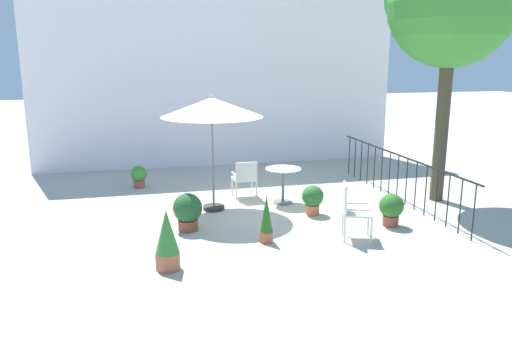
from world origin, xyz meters
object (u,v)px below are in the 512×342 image
potted_plant_1 (167,240)px  potted_plant_2 (188,210)px  potted_plant_4 (266,220)px  cafe_table_0 (283,179)px  potted_plant_0 (391,208)px  shade_tree (453,4)px  patio_chair_0 (352,208)px  patio_chair_1 (245,177)px  patio_umbrella_0 (212,108)px  potted_plant_3 (313,198)px  potted_plant_5 (139,176)px

potted_plant_1 → potted_plant_2: bearing=74.1°
potted_plant_4 → cafe_table_0: bearing=66.7°
cafe_table_0 → potted_plant_4: potted_plant_4 is taller
cafe_table_0 → potted_plant_0: (1.52, -1.90, -0.19)m
shade_tree → cafe_table_0: size_ratio=7.12×
patio_chair_0 → potted_plant_4: (-1.46, 0.18, -0.15)m
cafe_table_0 → patio_chair_1: bearing=142.1°
potted_plant_0 → potted_plant_4: size_ratio=0.75×
cafe_table_0 → potted_plant_2: bearing=-149.8°
patio_chair_0 → potted_plant_2: 2.90m
shade_tree → patio_chair_1: shade_tree is taller
patio_chair_0 → patio_chair_1: bearing=113.1°
shade_tree → potted_plant_0: size_ratio=8.82×
patio_umbrella_0 → potted_plant_3: size_ratio=3.94×
patio_chair_0 → potted_plant_2: bearing=157.9°
potted_plant_2 → patio_chair_0: bearing=-22.1°
patio_umbrella_0 → potted_plant_3: 2.66m
shade_tree → potted_plant_2: bearing=-172.4°
potted_plant_4 → shade_tree: bearing=20.9°
patio_umbrella_0 → patio_chair_1: (0.81, 0.68, -1.58)m
potted_plant_0 → potted_plant_2: size_ratio=0.89×
patio_chair_1 → potted_plant_5: size_ratio=1.61×
potted_plant_1 → potted_plant_4: (1.69, 0.73, -0.06)m
cafe_table_0 → patio_chair_1: size_ratio=0.90×
potted_plant_1 → patio_umbrella_0: bearing=68.2°
patio_umbrella_0 → patio_chair_1: size_ratio=2.79×
patio_umbrella_0 → cafe_table_0: size_ratio=3.09×
shade_tree → patio_umbrella_0: (-4.90, 0.39, -2.03)m
shade_tree → potted_plant_5: bearing=157.9°
cafe_table_0 → patio_chair_0: bearing=-77.4°
potted_plant_2 → shade_tree: bearing=7.6°
patio_umbrella_0 → cafe_table_0: 2.16m
potted_plant_1 → potted_plant_3: 3.58m
potted_plant_0 → potted_plant_2: potted_plant_2 is taller
cafe_table_0 → potted_plant_1: bearing=-132.1°
potted_plant_0 → potted_plant_5: 5.99m
patio_chair_0 → potted_plant_3: size_ratio=1.64×
patio_chair_1 → potted_plant_1: potted_plant_1 is taller
cafe_table_0 → potted_plant_5: cafe_table_0 is taller
cafe_table_0 → patio_chair_1: (-0.71, 0.55, -0.04)m
potted_plant_3 → patio_umbrella_0: bearing=157.1°
patio_chair_0 → potted_plant_3: 1.46m
potted_plant_0 → potted_plant_1: size_ratio=0.67×
cafe_table_0 → potted_plant_0: size_ratio=1.24×
shade_tree → potted_plant_5: (-6.36, 2.58, -3.82)m
patio_umbrella_0 → potted_plant_4: bearing=-74.2°
cafe_table_0 → shade_tree: bearing=-8.7°
patio_chair_1 → potted_plant_4: patio_chair_1 is taller
patio_umbrella_0 → potted_plant_1: 3.40m
patio_umbrella_0 → potted_plant_5: (-1.46, 2.19, -1.79)m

